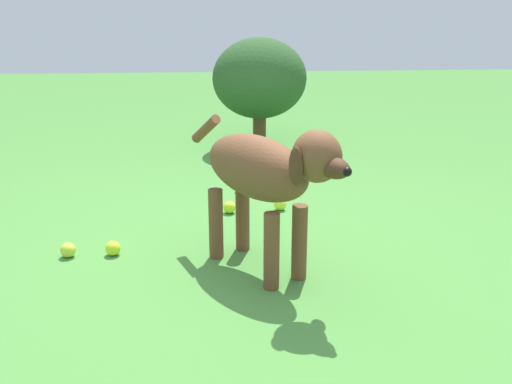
% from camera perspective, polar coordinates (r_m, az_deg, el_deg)
% --- Properties ---
extents(ground, '(14.00, 14.00, 0.00)m').
position_cam_1_polar(ground, '(2.60, -1.26, -6.73)').
color(ground, '#478438').
extents(dog, '(0.59, 0.82, 0.65)m').
position_cam_1_polar(dog, '(2.37, 0.84, 1.85)').
color(dog, brown).
rests_on(dog, ground).
extents(tennis_ball_0, '(0.07, 0.07, 0.07)m').
position_cam_1_polar(tennis_ball_0, '(2.74, -13.40, -5.20)').
color(tennis_ball_0, '#C7E22B').
rests_on(tennis_ball_0, ground).
extents(tennis_ball_1, '(0.07, 0.07, 0.07)m').
position_cam_1_polar(tennis_ball_1, '(2.77, -17.39, -5.27)').
color(tennis_ball_1, '#C3D83A').
rests_on(tennis_ball_1, ground).
extents(tennis_ball_2, '(0.07, 0.07, 0.07)m').
position_cam_1_polar(tennis_ball_2, '(3.22, 2.29, -1.17)').
color(tennis_ball_2, '#C4E431').
rests_on(tennis_ball_2, ground).
extents(tennis_ball_3, '(0.07, 0.07, 0.07)m').
position_cam_1_polar(tennis_ball_3, '(3.52, -1.47, 0.52)').
color(tennis_ball_3, '#CAD231').
rests_on(tennis_ball_3, ground).
extents(tennis_ball_4, '(0.07, 0.07, 0.07)m').
position_cam_1_polar(tennis_ball_4, '(3.18, -2.53, -1.45)').
color(tennis_ball_4, '#C3E02B').
rests_on(tennis_ball_4, ground).
extents(shrub_far, '(0.69, 0.62, 0.82)m').
position_cam_1_polar(shrub_far, '(4.48, 0.34, 10.68)').
color(shrub_far, brown).
rests_on(shrub_far, ground).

